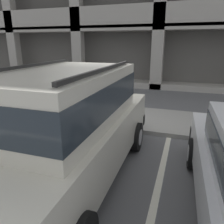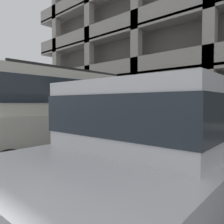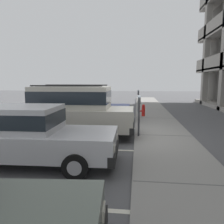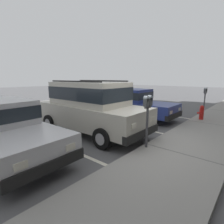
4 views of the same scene
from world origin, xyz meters
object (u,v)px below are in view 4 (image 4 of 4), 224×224
Objects in this scene: dark_hatchback at (1,127)px; parking_meter_far at (205,94)px; fire_hydrant at (202,113)px; parking_meter_near at (148,109)px; silver_suv at (90,105)px; red_sedan at (133,103)px.

dark_hatchback is 3.08× the size of parking_meter_far.
parking_meter_far reaches higher than fire_hydrant.
parking_meter_far is at bearing -179.96° from parking_meter_near.
silver_suv is 2.59m from parking_meter_near.
dark_hatchback is 9.83m from parking_meter_far.
silver_suv is at bearing -21.92° from parking_meter_far.
red_sedan is 6.25m from dark_hatchback.
silver_suv is 1.07× the size of red_sedan.
red_sedan is at bearing 177.17° from dark_hatchback.
parking_meter_near is 4.90m from fire_hydrant.
red_sedan is at bearing -177.01° from silver_suv.
parking_meter_near is 1.04× the size of parking_meter_far.
fire_hydrant is at bearing 9.93° from parking_meter_far.
fire_hydrant is at bearing 113.91° from red_sedan.
dark_hatchback is at bearing -6.84° from silver_suv.
silver_suv reaches higher than red_sedan.
fire_hydrant is (1.72, 0.30, -0.75)m from parking_meter_far.
dark_hatchback is 6.47× the size of fire_hydrant.
parking_meter_near is at bearing 38.59° from red_sedan.
red_sedan is 4.21m from parking_meter_far.
parking_meter_near is at bearing 86.12° from silver_suv.
parking_meter_far is (-6.41, 2.58, 0.13)m from silver_suv.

